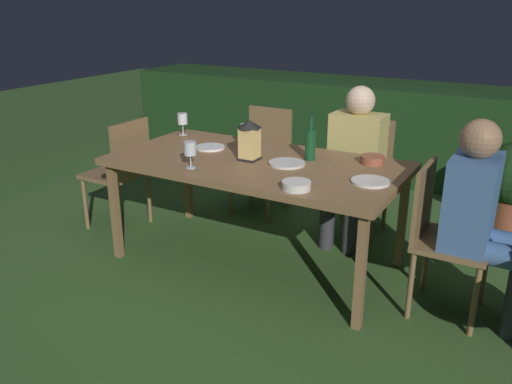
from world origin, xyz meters
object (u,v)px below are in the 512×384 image
(plate_a, at_px, (370,181))
(bowl_olives, at_px, (372,159))
(chair_head_far, at_px, (441,233))
(bowl_bread, at_px, (296,185))
(plate_c, at_px, (210,147))
(dining_table, at_px, (256,168))
(chair_side_right_b, at_px, (361,171))
(person_in_mustard, at_px, (354,158))
(wine_glass_c, at_px, (246,131))
(wine_glass_b, at_px, (182,120))
(green_bottle_on_table, at_px, (310,144))
(wine_glass_a, at_px, (190,150))
(plate_b, at_px, (287,163))
(person_in_blue, at_px, (482,214))
(chair_side_right_a, at_px, (263,155))
(chair_head_near, at_px, (121,169))
(lantern_centerpiece, at_px, (249,138))

(plate_a, xyz_separation_m, bowl_olives, (-0.11, 0.37, 0.02))
(chair_head_far, relative_size, bowl_bread, 5.34)
(plate_a, relative_size, plate_c, 1.07)
(dining_table, relative_size, chair_side_right_b, 2.19)
(dining_table, distance_m, person_in_mustard, 0.81)
(wine_glass_c, xyz_separation_m, bowl_bread, (0.69, -0.62, -0.09))
(wine_glass_b, height_order, wine_glass_c, same)
(green_bottle_on_table, distance_m, wine_glass_b, 1.15)
(plate_c, bearing_deg, bowl_olives, 10.77)
(wine_glass_b, bearing_deg, wine_glass_a, -49.82)
(chair_head_far, height_order, green_bottle_on_table, green_bottle_on_table)
(plate_b, bearing_deg, person_in_mustard, 72.14)
(chair_head_far, distance_m, plate_a, 0.49)
(person_in_blue, bearing_deg, plate_b, 179.04)
(person_in_blue, height_order, wine_glass_a, person_in_blue)
(chair_head_far, bearing_deg, wine_glass_c, 170.11)
(chair_side_right_a, xyz_separation_m, wine_glass_a, (0.16, -1.22, 0.36))
(chair_side_right_b, bearing_deg, person_in_mustard, -90.00)
(plate_c, bearing_deg, bowl_bread, -27.66)
(wine_glass_b, height_order, plate_c, wine_glass_b)
(chair_head_far, relative_size, wine_glass_c, 5.15)
(wine_glass_a, height_order, wine_glass_c, same)
(wine_glass_a, height_order, bowl_olives, wine_glass_a)
(plate_a, relative_size, bowl_bread, 1.36)
(chair_head_near, distance_m, plate_c, 0.82)
(chair_side_right_b, bearing_deg, person_in_blue, -42.26)
(lantern_centerpiece, distance_m, wine_glass_b, 0.86)
(chair_side_right_a, relative_size, plate_a, 3.93)
(person_in_mustard, xyz_separation_m, plate_b, (-0.21, -0.66, 0.10))
(person_in_mustard, xyz_separation_m, plate_c, (-0.86, -0.59, 0.10))
(person_in_blue, height_order, wine_glass_c, person_in_blue)
(chair_head_near, bearing_deg, lantern_centerpiece, -0.33)
(chair_side_right_b, xyz_separation_m, bowl_olives, (0.25, -0.57, 0.27))
(dining_table, bearing_deg, chair_head_far, 0.00)
(green_bottle_on_table, bearing_deg, chair_head_near, -172.87)
(chair_side_right_a, bearing_deg, wine_glass_c, -72.03)
(chair_head_far, bearing_deg, wine_glass_b, 170.91)
(chair_side_right_a, relative_size, wine_glass_b, 5.15)
(chair_side_right_b, relative_size, wine_glass_c, 5.15)
(person_in_mustard, xyz_separation_m, chair_head_near, (-1.63, -0.68, -0.15))
(chair_side_right_a, height_order, wine_glass_b, wine_glass_b)
(chair_head_far, height_order, lantern_centerpiece, lantern_centerpiece)
(wine_glass_a, distance_m, bowl_bread, 0.75)
(wine_glass_b, xyz_separation_m, bowl_olives, (1.52, -0.02, -0.09))
(chair_head_near, bearing_deg, person_in_blue, 0.00)
(plate_c, xyz_separation_m, bowl_bread, (0.90, -0.47, 0.02))
(chair_side_right_a, distance_m, plate_a, 1.56)
(wine_glass_a, xyz_separation_m, bowl_olives, (0.95, 0.65, -0.09))
(plate_a, xyz_separation_m, bowl_bread, (-0.32, -0.31, 0.02))
(wine_glass_b, bearing_deg, bowl_olives, -0.62)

